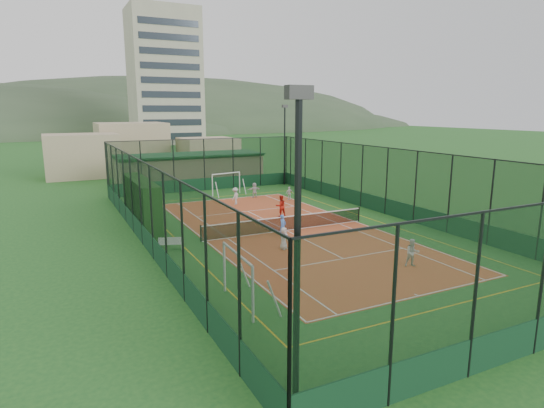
{
  "coord_description": "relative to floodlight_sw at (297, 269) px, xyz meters",
  "views": [
    {
      "loc": [
        -13.54,
        -25.29,
        7.73
      ],
      "look_at": [
        0.38,
        2.91,
        1.2
      ],
      "focal_mm": 30.0,
      "sensor_mm": 36.0,
      "label": 1
    }
  ],
  "objects": [
    {
      "name": "hedge_left",
      "position": [
        0.3,
        21.39,
        -2.48
      ],
      "size": [
        1.13,
        7.52,
        3.29
      ],
      "primitive_type": "cube",
      "color": "black",
      "rests_on": "ground"
    },
    {
      "name": "child_near_left",
      "position": [
        6.57,
        13.1,
        -3.48
      ],
      "size": [
        0.74,
        0.66,
        1.27
      ],
      "primitive_type": "imported",
      "rotation": [
        0.0,
        0.0,
        0.53
      ],
      "color": "silver",
      "rests_on": "court_slab"
    },
    {
      "name": "floodlight_ne",
      "position": [
        17.2,
        33.2,
        0.0
      ],
      "size": [
        0.6,
        0.26,
        8.25
      ],
      "primitive_type": null,
      "color": "black",
      "rests_on": "ground"
    },
    {
      "name": "apartment_tower",
      "position": [
        20.6,
        98.6,
        10.88
      ],
      "size": [
        15.0,
        12.0,
        30.0
      ],
      "primitive_type": "cube",
      "color": "beige",
      "rests_on": "ground"
    },
    {
      "name": "child_far_back",
      "position": [
        11.42,
        28.01,
        -3.44
      ],
      "size": [
        1.25,
        0.4,
        1.34
      ],
      "primitive_type": "imported",
      "rotation": [
        0.0,
        0.0,
        3.14
      ],
      "color": "silver",
      "rests_on": "court_slab"
    },
    {
      "name": "clubhouse",
      "position": [
        8.6,
        38.6,
        -2.55
      ],
      "size": [
        15.2,
        7.2,
        3.15
      ],
      "primitive_type": null,
      "color": "tan",
      "rests_on": "ground"
    },
    {
      "name": "futsal_goal_near",
      "position": [
        1.39,
        7.25,
        -3.03
      ],
      "size": [
        3.41,
        1.09,
        2.18
      ],
      "primitive_type": null,
      "rotation": [
        0.0,
        0.0,
        1.54
      ],
      "color": "white",
      "rests_on": "ground"
    },
    {
      "name": "child_far_left",
      "position": [
        8.71,
        25.84,
        -3.4
      ],
      "size": [
        1.04,
        1.01,
        1.42
      ],
      "primitive_type": "imported",
      "rotation": [
        0.0,
        0.0,
        3.87
      ],
      "color": "silver",
      "rests_on": "court_slab"
    },
    {
      "name": "futsal_goal_far",
      "position": [
        9.68,
        30.51,
        -3.13
      ],
      "size": [
        3.2,
        1.52,
        1.99
      ],
      "primitive_type": null,
      "rotation": [
        0.0,
        0.0,
        0.21
      ],
      "color": "white",
      "rests_on": "ground"
    },
    {
      "name": "tennis_balls",
      "position": [
        8.85,
        18.09,
        -4.08
      ],
      "size": [
        3.47,
        1.39,
        0.07
      ],
      "color": "#CCE033",
      "rests_on": "court_slab"
    },
    {
      "name": "child_near_right",
      "position": [
        10.99,
        7.69,
        -3.4
      ],
      "size": [
        0.85,
        0.77,
        1.43
      ],
      "primitive_type": "imported",
      "rotation": [
        0.0,
        0.0,
        -0.41
      ],
      "color": "silver",
      "rests_on": "court_slab"
    },
    {
      "name": "tennis_net",
      "position": [
        8.6,
        16.6,
        -3.59
      ],
      "size": [
        11.67,
        0.12,
        1.06
      ],
      "primitive_type": null,
      "color": "black",
      "rests_on": "ground"
    },
    {
      "name": "child_far_right",
      "position": [
        13.68,
        25.61,
        -3.53
      ],
      "size": [
        0.68,
        0.29,
        1.16
      ],
      "primitive_type": "imported",
      "rotation": [
        0.0,
        0.0,
        3.13
      ],
      "color": "silver",
      "rests_on": "court_slab"
    },
    {
      "name": "distant_hills",
      "position": [
        8.6,
        166.6,
        -4.12
      ],
      "size": [
        200.0,
        60.0,
        24.0
      ],
      "primitive_type": null,
      "color": "#384C33",
      "rests_on": "ground"
    },
    {
      "name": "court_slab",
      "position": [
        8.6,
        16.6,
        -4.12
      ],
      "size": [
        11.17,
        23.97,
        0.01
      ],
      "primitive_type": "cube",
      "color": "#AE4D26",
      "rests_on": "ground"
    },
    {
      "name": "floodlight_sw",
      "position": [
        0.0,
        0.0,
        0.0
      ],
      "size": [
        0.6,
        0.26,
        8.25
      ],
      "primitive_type": null,
      "color": "black",
      "rests_on": "ground"
    },
    {
      "name": "white_bench",
      "position": [
        0.8,
        15.8,
        -3.73
      ],
      "size": [
        1.46,
        0.83,
        0.79
      ],
      "primitive_type": null,
      "rotation": [
        0.0,
        0.0,
        -0.34
      ],
      "color": "white",
      "rests_on": "ground"
    },
    {
      "name": "coach",
      "position": [
        10.1,
        20.31,
        -3.32
      ],
      "size": [
        0.82,
        0.67,
        1.59
      ],
      "primitive_type": "imported",
      "rotation": [
        0.0,
        0.0,
        3.05
      ],
      "color": "red",
      "rests_on": "court_slab"
    },
    {
      "name": "perimeter_fence",
      "position": [
        8.6,
        16.6,
        -1.62
      ],
      "size": [
        18.12,
        34.12,
        5.0
      ],
      "primitive_type": null,
      "color": "black",
      "rests_on": "ground"
    },
    {
      "name": "child_near_mid",
      "position": [
        7.7,
        15.4,
        -3.42
      ],
      "size": [
        0.61,
        0.54,
        1.4
      ],
      "primitive_type": "imported",
      "rotation": [
        0.0,
        0.0,
        0.51
      ],
      "color": "#4B7FD5",
      "rests_on": "court_slab"
    },
    {
      "name": "ground",
      "position": [
        8.6,
        16.6,
        -4.12
      ],
      "size": [
        300.0,
        300.0,
        0.0
      ],
      "primitive_type": "plane",
      "color": "#1E5823",
      "rests_on": "ground"
    }
  ]
}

